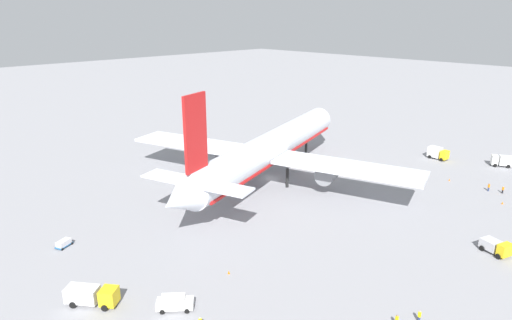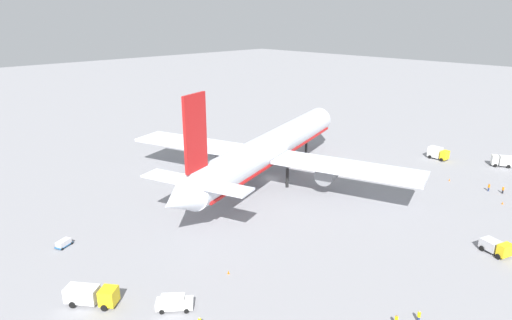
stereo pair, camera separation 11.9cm
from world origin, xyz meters
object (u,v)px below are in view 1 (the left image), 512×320
at_px(service_truck_2, 92,295).
at_px(ground_worker_1, 419,316).
at_px(service_truck_3, 496,247).
at_px(ground_worker_5, 489,187).
at_px(service_truck_1, 502,160).
at_px(baggage_cart_0, 64,243).
at_px(traffic_cone_0, 449,180).
at_px(traffic_cone_1, 503,203).
at_px(service_van, 175,302).
at_px(service_truck_4, 438,153).
at_px(airliner, 270,149).
at_px(traffic_cone_2, 229,272).
at_px(ground_worker_3, 503,190).

bearing_deg(service_truck_2, ground_worker_1, -49.56).
height_order(service_truck_3, ground_worker_5, service_truck_3).
distance_m(service_truck_1, baggage_cart_0, 103.21).
bearing_deg(service_truck_2, baggage_cart_0, 78.78).
xyz_separation_m(ground_worker_1, traffic_cone_0, (52.58, 18.21, -0.58)).
height_order(service_truck_3, traffic_cone_1, service_truck_3).
xyz_separation_m(service_truck_3, service_van, (-45.22, 24.56, -0.22)).
xyz_separation_m(service_truck_3, service_truck_4, (41.92, 28.36, 0.44)).
bearing_deg(service_truck_1, traffic_cone_1, -161.80).
height_order(service_truck_1, ground_worker_5, service_truck_1).
bearing_deg(ground_worker_5, service_van, 168.99).
xyz_separation_m(service_van, ground_worker_5, (72.70, -14.14, -0.12)).
bearing_deg(service_truck_3, ground_worker_5, 20.76).
xyz_separation_m(service_truck_2, ground_worker_5, (79.91, -22.75, -0.54)).
height_order(airliner, ground_worker_1, airliner).
height_order(traffic_cone_0, traffic_cone_1, same).
bearing_deg(service_truck_4, traffic_cone_1, -131.34).
distance_m(service_truck_2, traffic_cone_1, 79.39).
xyz_separation_m(airliner, service_truck_2, (-50.46, -15.55, -6.26)).
height_order(airliner, ground_worker_5, airliner).
distance_m(service_truck_2, traffic_cone_0, 81.36).
bearing_deg(traffic_cone_0, service_truck_2, 170.02).
bearing_deg(baggage_cart_0, traffic_cone_2, -60.89).
distance_m(airliner, service_truck_3, 49.18).
distance_m(baggage_cart_0, ground_worker_3, 88.56).
height_order(ground_worker_5, traffic_cone_1, ground_worker_5).
bearing_deg(airliner, service_truck_2, -162.87).
distance_m(service_van, ground_worker_3, 75.39).
xyz_separation_m(service_truck_1, service_truck_3, (-47.44, -14.17, -0.33)).
bearing_deg(ground_worker_3, airliner, 126.47).
bearing_deg(service_truck_3, ground_worker_3, 15.40).
height_order(airliner, traffic_cone_2, airliner).
xyz_separation_m(service_truck_2, service_truck_3, (52.44, -33.16, -0.21)).
xyz_separation_m(service_truck_4, ground_worker_3, (-13.64, -20.58, -0.86)).
distance_m(service_truck_3, traffic_cone_1, 22.87).
distance_m(traffic_cone_0, traffic_cone_2, 62.71).
relative_size(airliner, ground_worker_1, 43.64).
xyz_separation_m(service_truck_2, ground_worker_1, (27.54, -32.31, -0.60)).
relative_size(service_truck_1, service_truck_3, 1.02).
relative_size(service_van, baggage_cart_0, 1.41).
xyz_separation_m(service_truck_4, traffic_cone_2, (-76.57, -2.48, -1.42)).
bearing_deg(ground_worker_3, service_van, 167.15).
bearing_deg(airliner, traffic_cone_0, -44.99).
bearing_deg(airliner, service_truck_1, -34.95).
bearing_deg(service_truck_2, ground_worker_3, -17.45).
relative_size(service_truck_4, traffic_cone_1, 9.66).
bearing_deg(baggage_cart_0, service_truck_4, -14.21).
bearing_deg(traffic_cone_1, service_van, 164.46).
xyz_separation_m(ground_worker_1, traffic_cone_2, (-9.76, 25.04, -0.58)).
distance_m(service_truck_2, ground_worker_3, 84.61).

